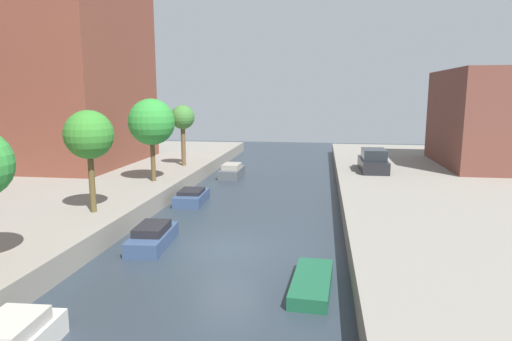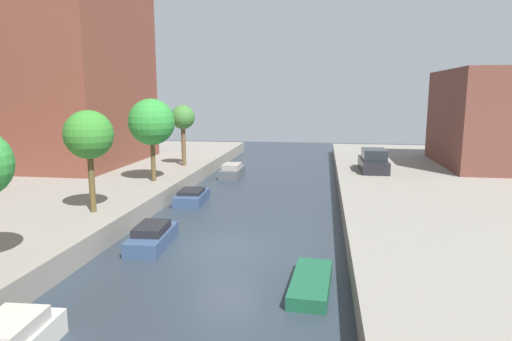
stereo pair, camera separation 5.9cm
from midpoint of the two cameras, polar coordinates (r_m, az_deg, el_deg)
ground_plane at (r=19.01m, az=-3.90°, el=-10.06°), size 84.00×84.00×0.00m
apartment_tower_far at (r=38.45m, az=-23.80°, el=16.86°), size 10.00×12.33×21.36m
low_block_right at (r=38.63m, az=30.11°, el=5.83°), size 10.00×10.68×7.26m
street_tree_2 at (r=21.60m, az=-20.82°, el=4.24°), size 2.24×2.24×4.75m
street_tree_3 at (r=28.38m, az=-13.38°, el=6.07°), size 2.88×2.88×5.18m
street_tree_4 at (r=34.21m, az=-9.50°, el=6.60°), size 1.82×1.82×4.62m
parked_car at (r=32.71m, az=14.83°, el=1.10°), size 1.86×4.21×1.61m
moored_boat_left_3 at (r=19.73m, az=-13.29°, el=-8.32°), size 1.63×3.48×0.95m
moored_boat_left_4 at (r=26.87m, az=-8.34°, el=-3.37°), size 1.71×3.25×0.81m
moored_boat_left_5 at (r=34.87m, az=-3.17°, el=-0.09°), size 1.51×3.52×1.04m
moored_boat_right_2 at (r=15.37m, az=7.10°, el=-14.20°), size 1.45×3.47×0.45m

